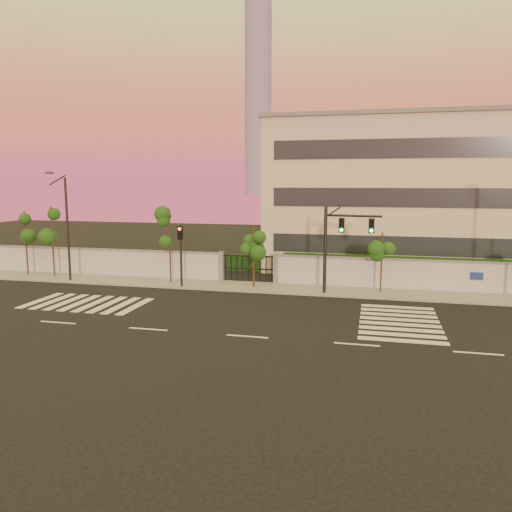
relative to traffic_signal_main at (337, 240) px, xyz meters
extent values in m
plane|color=black|center=(-3.31, -9.54, -3.54)|extent=(120.00, 120.00, 0.00)
cube|color=gray|center=(-3.31, 0.96, -3.46)|extent=(60.00, 3.00, 0.15)
cube|color=#AFB1B6|center=(-20.81, 2.46, -2.54)|extent=(25.00, 0.30, 2.00)
cube|color=slate|center=(-20.81, 2.46, -1.48)|extent=(25.00, 0.36, 0.12)
cube|color=slate|center=(-8.31, 2.46, -2.44)|extent=(0.35, 0.35, 2.20)
cube|color=slate|center=(-4.31, 2.46, -2.44)|extent=(0.35, 0.35, 2.20)
cube|color=black|center=(5.69, 4.96, -2.64)|extent=(20.00, 2.00, 1.80)
cube|color=black|center=(-19.31, 4.96, -2.84)|extent=(12.00, 1.80, 1.40)
cube|color=black|center=(-6.31, 7.46, -2.94)|extent=(6.00, 1.50, 1.20)
cube|color=beige|center=(5.69, 12.46, 2.46)|extent=(24.00, 12.00, 12.00)
cube|color=#262D38|center=(5.69, 6.44, -1.04)|extent=(22.00, 0.08, 1.40)
cube|color=#262D38|center=(5.69, 6.44, 2.46)|extent=(22.00, 0.08, 1.40)
cube|color=#262D38|center=(5.69, 6.44, 5.96)|extent=(22.00, 0.08, 1.40)
cube|color=slate|center=(5.69, 12.46, 8.56)|extent=(24.40, 12.40, 0.30)
cylinder|color=slate|center=(-68.31, 270.46, 51.46)|extent=(16.00, 16.00, 110.00)
sphere|color=slate|center=(-68.31, 270.46, 106.46)|extent=(16.00, 16.00, 16.00)
cube|color=silver|center=(-17.31, -5.54, -3.53)|extent=(0.50, 4.00, 0.02)
cube|color=silver|center=(-16.41, -5.54, -3.53)|extent=(0.50, 4.00, 0.02)
cube|color=silver|center=(-15.51, -5.54, -3.53)|extent=(0.50, 4.00, 0.02)
cube|color=silver|center=(-14.61, -5.54, -3.53)|extent=(0.50, 4.00, 0.02)
cube|color=silver|center=(-13.71, -5.54, -3.53)|extent=(0.50, 4.00, 0.02)
cube|color=silver|center=(-12.81, -5.54, -3.53)|extent=(0.50, 4.00, 0.02)
cube|color=silver|center=(-11.91, -5.54, -3.53)|extent=(0.50, 4.00, 0.02)
cube|color=silver|center=(-11.01, -5.54, -3.53)|extent=(0.50, 4.00, 0.02)
cube|color=silver|center=(3.69, -8.54, -3.53)|extent=(4.00, 0.50, 0.02)
cube|color=silver|center=(3.69, -7.64, -3.53)|extent=(4.00, 0.50, 0.02)
cube|color=silver|center=(3.69, -6.74, -3.53)|extent=(4.00, 0.50, 0.02)
cube|color=silver|center=(3.69, -5.84, -3.53)|extent=(4.00, 0.50, 0.02)
cube|color=silver|center=(3.69, -4.94, -3.53)|extent=(4.00, 0.50, 0.02)
cube|color=silver|center=(3.69, -4.04, -3.53)|extent=(4.00, 0.50, 0.02)
cube|color=silver|center=(3.69, -3.14, -3.53)|extent=(4.00, 0.50, 0.02)
cube|color=silver|center=(3.69, -2.24, -3.53)|extent=(4.00, 0.50, 0.02)
cube|color=silver|center=(-13.31, -9.54, -3.53)|extent=(2.00, 0.15, 0.01)
cube|color=silver|center=(-8.31, -9.54, -3.53)|extent=(2.00, 0.15, 0.01)
cube|color=silver|center=(-3.31, -9.54, -3.53)|extent=(2.00, 0.15, 0.01)
cube|color=silver|center=(1.69, -9.54, -3.53)|extent=(2.00, 0.15, 0.01)
cube|color=silver|center=(6.69, -9.54, -3.53)|extent=(2.00, 0.15, 0.01)
cylinder|color=#382314|center=(-23.28, 1.07, -1.06)|extent=(0.13, 0.13, 4.96)
sphere|color=#164D16|center=(-23.28, 1.07, 0.43)|extent=(1.15, 1.15, 1.15)
sphere|color=#164D16|center=(-22.92, 1.28, -0.31)|extent=(0.88, 0.88, 0.88)
sphere|color=#164D16|center=(-23.59, 0.91, -0.07)|extent=(0.83, 0.83, 0.83)
cylinder|color=#382314|center=(-21.02, 1.11, -0.88)|extent=(0.13, 0.13, 5.32)
sphere|color=#164D16|center=(-21.02, 1.11, 0.72)|extent=(1.19, 1.19, 1.19)
sphere|color=#164D16|center=(-20.64, 1.33, -0.08)|extent=(0.91, 0.91, 0.91)
sphere|color=#164D16|center=(-21.34, 0.95, 0.19)|extent=(0.87, 0.87, 0.87)
cylinder|color=#382314|center=(-11.59, 0.97, -0.90)|extent=(0.11, 0.11, 5.29)
sphere|color=#164D16|center=(-11.59, 0.97, 0.69)|extent=(1.05, 1.05, 1.05)
sphere|color=#164D16|center=(-11.26, 1.16, -0.10)|extent=(0.80, 0.80, 0.80)
sphere|color=#164D16|center=(-11.88, 0.83, 0.16)|extent=(0.76, 0.76, 0.76)
cylinder|color=#382314|center=(-5.50, 0.73, -1.43)|extent=(0.13, 0.13, 4.22)
sphere|color=#164D16|center=(-5.50, 0.73, -0.17)|extent=(1.21, 1.21, 1.21)
sphere|color=#164D16|center=(-5.12, 0.95, -0.80)|extent=(0.92, 0.92, 0.92)
sphere|color=#164D16|center=(-5.83, 0.56, -0.59)|extent=(0.88, 0.88, 0.88)
cylinder|color=#382314|center=(2.78, 1.01, -1.56)|extent=(0.11, 0.11, 3.96)
sphere|color=#164D16|center=(2.78, 1.01, -0.37)|extent=(1.03, 1.03, 1.03)
sphere|color=#164D16|center=(3.11, 1.19, -0.97)|extent=(0.79, 0.79, 0.79)
sphere|color=#164D16|center=(2.50, 0.87, -0.77)|extent=(0.75, 0.75, 0.75)
cylinder|color=black|center=(-0.71, 0.01, -0.74)|extent=(0.22, 0.22, 5.60)
cylinder|color=black|center=(1.01, 0.01, 1.52)|extent=(3.42, 0.63, 0.14)
cube|color=black|center=(0.29, -0.04, 0.93)|extent=(0.32, 0.16, 0.81)
sphere|color=#0CF259|center=(0.29, -0.15, 0.68)|extent=(0.18, 0.18, 0.18)
cube|color=black|center=(2.09, -0.04, 0.93)|extent=(0.32, 0.16, 0.81)
sphere|color=#0CF259|center=(2.09, -0.15, 0.68)|extent=(0.18, 0.18, 0.18)
cylinder|color=black|center=(-10.26, -0.32, -1.36)|extent=(0.15, 0.15, 4.36)
cube|color=black|center=(-10.26, -0.37, 0.24)|extent=(0.34, 0.17, 0.87)
sphere|color=red|center=(-10.26, -0.48, 0.51)|extent=(0.19, 0.19, 0.19)
cylinder|color=black|center=(-18.90, -0.06, 0.18)|extent=(0.17, 0.17, 7.44)
cylinder|color=black|center=(-18.90, -0.90, 3.72)|extent=(0.09, 1.78, 0.72)
cube|color=#3F3F44|center=(-18.90, -1.73, 4.18)|extent=(0.47, 0.23, 0.14)
camera|label=1|loc=(2.27, -31.22, 3.57)|focal=35.00mm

